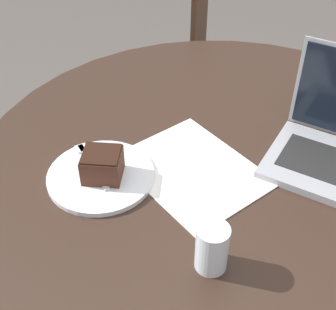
% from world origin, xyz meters
% --- Properties ---
extents(dining_table, '(1.22, 1.22, 0.76)m').
position_xyz_m(dining_table, '(0.00, 0.00, 0.63)').
color(dining_table, black).
rests_on(dining_table, ground_plane).
extents(chair, '(0.59, 0.59, 0.94)m').
position_xyz_m(chair, '(-0.65, 0.65, 0.48)').
color(chair, '#472D1E').
rests_on(chair, ground_plane).
extents(paper_document, '(0.31, 0.25, 0.00)m').
position_xyz_m(paper_document, '(-0.03, -0.10, 0.76)').
color(paper_document, white).
rests_on(paper_document, dining_table).
extents(plate, '(0.24, 0.24, 0.01)m').
position_xyz_m(plate, '(-0.14, -0.27, 0.77)').
color(plate, silver).
rests_on(plate, dining_table).
extents(cake_slice, '(0.11, 0.11, 0.06)m').
position_xyz_m(cake_slice, '(-0.13, -0.27, 0.80)').
color(cake_slice, '#472619').
rests_on(cake_slice, plate).
extents(fork, '(0.17, 0.05, 0.00)m').
position_xyz_m(fork, '(-0.19, -0.27, 0.77)').
color(fork, silver).
rests_on(fork, plate).
extents(water_glass, '(0.06, 0.06, 0.10)m').
position_xyz_m(water_glass, '(0.19, -0.24, 0.81)').
color(water_glass, silver).
rests_on(water_glass, dining_table).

